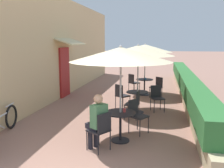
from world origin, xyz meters
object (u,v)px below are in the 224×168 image
cafe_chair_near_left (101,128)px  coffee_cup_far (145,79)px  cafe_chair_mid_right (134,102)px  cafe_chair_mid_back (157,96)px  patio_umbrella_near (121,54)px  patio_umbrella_far (145,48)px  bicycle_leaning (1,122)px  coffee_cup_near (124,110)px  patio_table_near (120,121)px  patio_umbrella_mid (138,51)px  cafe_chair_near_right (136,113)px  cafe_chair_mid_left (121,94)px  cafe_chair_far_right (133,82)px  seated_patron_near_left (97,120)px  patio_table_far (144,84)px  patio_table_mid (137,98)px  cafe_chair_far_left (157,86)px

cafe_chair_near_left → coffee_cup_far: size_ratio=9.67×
cafe_chair_mid_right → cafe_chair_mid_back: size_ratio=1.00×
cafe_chair_mid_back → coffee_cup_far: (-0.56, 2.35, 0.24)m
patio_umbrella_near → cafe_chair_near_left: patio_umbrella_near is taller
patio_umbrella_far → bicycle_leaning: 6.66m
coffee_cup_near → bicycle_leaning: 3.11m
patio_table_near → patio_umbrella_far: bearing=88.0°
coffee_cup_near → cafe_chair_mid_back: size_ratio=0.10×
cafe_chair_near_left → patio_umbrella_mid: 3.54m
cafe_chair_near_right → cafe_chair_mid_left: bearing=-128.8°
patio_umbrella_far → patio_umbrella_mid: bearing=-90.7°
coffee_cup_near → cafe_chair_far_right: size_ratio=0.10×
patio_umbrella_near → patio_umbrella_far: 5.35m
seated_patron_near_left → cafe_chair_near_right: seated_patron_near_left is taller
patio_umbrella_near → patio_table_near: bearing=0.0°
cafe_chair_near_left → patio_table_far: (0.50, 5.99, -0.01)m
patio_table_far → cafe_chair_far_right: cafe_chair_far_right is taller
patio_umbrella_near → patio_umbrella_far: (0.19, 5.34, 0.00)m
seated_patron_near_left → cafe_chair_mid_right: (0.54, 2.37, -0.17)m
patio_table_mid → cafe_chair_mid_back: cafe_chair_mid_back is taller
cafe_chair_near_right → patio_umbrella_near: bearing=6.1°
coffee_cup_near → cafe_chair_near_left: bearing=-121.2°
cafe_chair_near_right → coffee_cup_far: 4.56m
seated_patron_near_left → coffee_cup_far: bearing=26.0°
seated_patron_near_left → cafe_chair_mid_left: bearing=33.0°
coffee_cup_far → seated_patron_near_left: bearing=-96.3°
seated_patron_near_left → cafe_chair_near_right: size_ratio=1.44×
patio_table_mid → cafe_chair_mid_right: cafe_chair_mid_right is taller
cafe_chair_mid_left → cafe_chair_mid_right: 1.24m
patio_table_near → coffee_cup_near: coffee_cup_near is taller
patio_umbrella_near → cafe_chair_mid_left: 3.30m
patio_umbrella_near → cafe_chair_mid_back: size_ratio=2.68×
cafe_chair_near_right → coffee_cup_far: cafe_chair_near_right is taller
cafe_chair_far_left → coffee_cup_far: 0.64m
cafe_chair_near_left → cafe_chair_mid_left: same height
patio_table_mid → patio_umbrella_far: 3.24m
seated_patron_near_left → patio_table_mid: seated_patron_near_left is taller
cafe_chair_mid_back → cafe_chair_far_left: bearing=-111.2°
patio_umbrella_mid → patio_umbrella_far: (0.03, 2.84, 0.00)m
patio_umbrella_near → coffee_cup_far: (0.23, 5.20, -1.31)m
cafe_chair_near_right → coffee_cup_near: cafe_chair_near_right is taller
cafe_chair_mid_right → seated_patron_near_left: bearing=175.0°
cafe_chair_near_right → coffee_cup_near: size_ratio=9.67×
patio_table_far → bicycle_leaning: (-3.17, -5.59, -0.16)m
cafe_chair_far_left → patio_umbrella_far: bearing=6.1°
coffee_cup_far → patio_table_far: bearing=104.6°
patio_table_mid → cafe_chair_mid_left: 0.71m
cafe_chair_near_right → coffee_cup_near: (-0.23, -0.61, 0.24)m
coffee_cup_near → cafe_chair_mid_right: size_ratio=0.10×
patio_umbrella_near → patio_umbrella_far: same height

